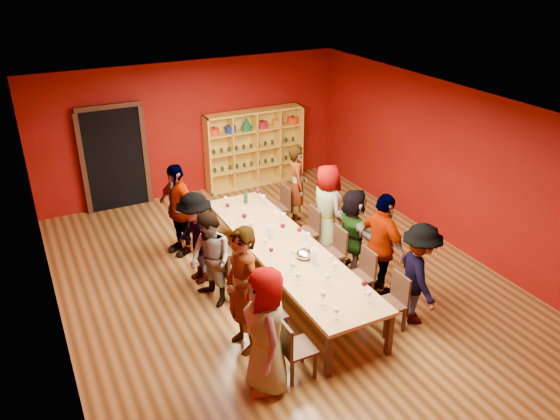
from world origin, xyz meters
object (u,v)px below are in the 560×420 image
object	(u,v)px
person_right_3	(327,208)
chair_person_left_4	(195,224)
person_right_0	(419,274)
person_right_2	(353,231)
person_right_1	(382,246)
chair_person_right_2	(334,250)
person_left_2	(211,259)
chair_person_right_4	(281,204)
chair_person_left_2	(231,270)
person_left_3	(196,238)
chair_person_left_3	(216,250)
chair_person_left_0	(292,346)
tasting_table	(286,250)
chair_person_left_1	(264,311)
person_right_4	(297,185)
person_left_4	(178,209)
chair_person_right_1	(362,273)
chair_person_right_0	(394,299)
chair_person_right_3	(309,229)
person_left_0	(266,331)
shelving_unit	(254,144)
person_left_1	(243,291)
wine_bottle	(246,198)
spittoon_bowl	(304,254)

from	to	relation	value
person_right_3	chair_person_left_4	bearing A→B (deg)	61.07
person_right_0	person_right_2	distance (m)	1.64
person_right_1	chair_person_right_2	bearing A→B (deg)	18.84
person_left_2	chair_person_right_4	world-z (taller)	person_left_2
chair_person_left_2	person_left_3	size ratio (longest dim) A/B	0.55
chair_person_left_3	person_right_0	size ratio (longest dim) A/B	0.55
chair_person_left_0	chair_person_left_3	world-z (taller)	same
tasting_table	person_left_2	world-z (taller)	person_left_2
chair_person_left_3	chair_person_left_0	bearing A→B (deg)	-90.00
chair_person_left_3	person_right_0	xyz separation A→B (m)	(2.24, -2.53, 0.31)
person_right_2	chair_person_left_1	bearing A→B (deg)	114.22
chair_person_left_0	person_right_2	size ratio (longest dim) A/B	0.58
person_right_1	person_right_4	bearing A→B (deg)	-4.47
chair_person_left_1	person_left_2	size ratio (longest dim) A/B	0.57
chair_person_left_0	person_left_4	distance (m)	3.90
chair_person_left_1	person_right_2	bearing A→B (deg)	25.55
chair_person_right_1	person_right_4	bearing A→B (deg)	82.62
chair_person_right_0	chair_person_right_1	world-z (taller)	same
chair_person_right_3	chair_person_left_0	bearing A→B (deg)	-123.49
chair_person_left_0	chair_person_right_4	size ratio (longest dim) A/B	1.00
chair_person_left_1	chair_person_left_4	xyz separation A→B (m)	(0.00, 3.02, 0.00)
person_left_3	chair_person_left_4	xyz separation A→B (m)	(0.33, 1.08, -0.31)
tasting_table	person_right_2	bearing A→B (deg)	-2.90
chair_person_right_4	person_left_0	bearing A→B (deg)	-119.21
person_left_0	chair_person_right_2	xyz separation A→B (m)	(2.19, 1.88, -0.38)
chair_person_right_1	chair_person_right_0	bearing A→B (deg)	-90.00
shelving_unit	tasting_table	bearing A→B (deg)	-107.92
chair_person_left_2	chair_person_right_0	xyz separation A→B (m)	(1.82, -1.83, 0.00)
chair_person_right_2	person_left_1	bearing A→B (deg)	-154.08
person_left_4	person_right_0	distance (m)	4.42
person_left_2	person_left_4	size ratio (longest dim) A/B	0.90
wine_bottle	person_right_4	bearing A→B (deg)	6.32
chair_person_right_0	person_right_4	world-z (taller)	person_right_4
person_right_3	spittoon_bowl	distance (m)	1.70
wine_bottle	chair_person_right_1	bearing A→B (deg)	-73.53
spittoon_bowl	wine_bottle	size ratio (longest dim) A/B	0.90
chair_person_left_1	chair_person_left_4	size ratio (longest dim) A/B	1.00
shelving_unit	chair_person_right_3	world-z (taller)	shelving_unit
person_right_2	person_right_3	size ratio (longest dim) A/B	0.92
person_right_0	spittoon_bowl	xyz separation A→B (m)	(-1.22, 1.26, 0.01)
person_right_0	wine_bottle	xyz separation A→B (m)	(-1.23, 3.54, 0.06)
chair_person_right_1	person_right_3	world-z (taller)	person_right_3
person_left_1	person_right_1	xyz separation A→B (m)	(2.49, 0.22, -0.06)
person_right_0	chair_person_right_4	size ratio (longest dim) A/B	1.82
person_right_0	chair_person_left_0	bearing A→B (deg)	114.65
chair_person_left_4	person_right_0	size ratio (longest dim) A/B	0.55
chair_person_left_0	person_left_2	xyz separation A→B (m)	(-0.34, 2.08, 0.29)
person_left_3	chair_person_left_2	bearing A→B (deg)	17.81
wine_bottle	chair_person_left_2	bearing A→B (deg)	-120.52
chair_person_left_1	chair_person_right_4	bearing A→B (deg)	59.42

